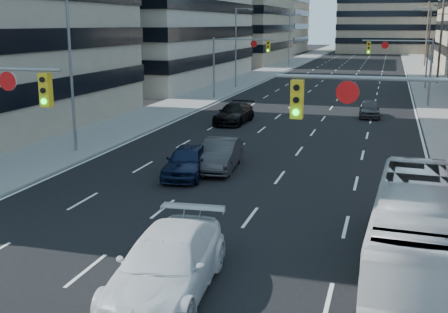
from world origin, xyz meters
The scene contains 20 objects.
road_surface centered at (0.00, 130.00, 0.01)m, with size 18.00×300.00×0.02m, color black.
sidewalk_left centered at (-11.50, 130.00, 0.07)m, with size 5.00×300.00×0.15m, color slate.
sidewalk_right centered at (11.50, 130.00, 0.07)m, with size 5.00×300.00×0.15m, color slate.
office_left_far centered at (-24.00, 100.00, 8.00)m, with size 20.00×30.00×16.00m, color gray.
bg_block_left centered at (-28.00, 140.00, 10.00)m, with size 24.00×24.00×20.00m, color #ADA089.
signal_near_right centered at (7.45, 8.00, 4.33)m, with size 6.59×0.33×6.00m.
signal_far_left centered at (-7.68, 45.00, 4.30)m, with size 6.09×0.33×6.00m.
signal_far_right centered at (7.68, 45.00, 4.30)m, with size 6.09×0.33×6.00m.
utility_pole_midblock centered at (12.20, 66.00, 5.78)m, with size 2.20×0.28×11.00m.
utility_pole_distant centered at (12.20, 96.00, 5.78)m, with size 2.20×0.28×11.00m.
streetlight_left_near centered at (-10.34, 20.00, 5.05)m, with size 2.03×0.22×9.00m.
streetlight_left_mid centered at (-10.34, 55.00, 5.05)m, with size 2.03×0.22×9.00m.
streetlight_left_far centered at (-10.34, 90.00, 5.05)m, with size 2.03×0.22×9.00m.
streetlight_right_far centered at (10.34, 60.00, 5.05)m, with size 2.03×0.22×9.00m.
white_van centered at (1.09, 5.35, 0.86)m, with size 2.41×5.92×1.72m, color silver.
transit_bus centered at (7.55, 8.86, 1.32)m, with size 2.22×9.50×2.65m, color #BDBDBD.
sedan_blue centered at (-2.57, 17.02, 0.76)m, with size 1.80×4.48×1.53m, color black.
sedan_grey_center centered at (-1.44, 18.76, 0.78)m, with size 1.65×4.73×1.56m, color #2D2D2F.
sedan_black_far centered at (-4.38, 32.14, 0.74)m, with size 2.07×5.08×1.47m, color black.
sedan_grey_right centered at (5.20, 37.85, 0.67)m, with size 1.59×3.95×1.35m, color #37383A.
Camera 1 is at (6.59, -7.82, 7.24)m, focal length 45.00 mm.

